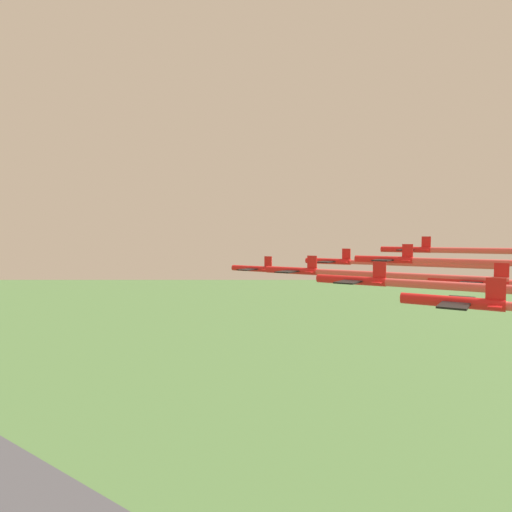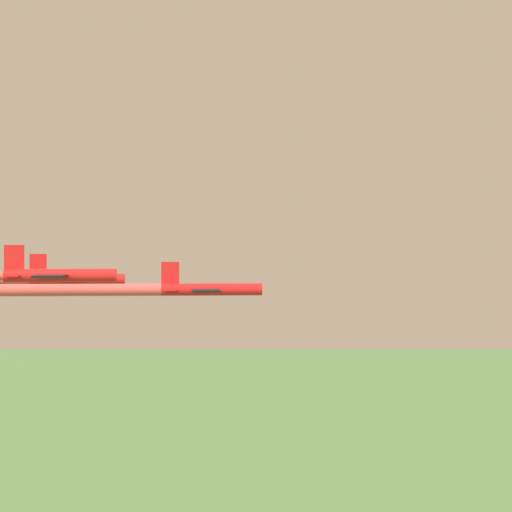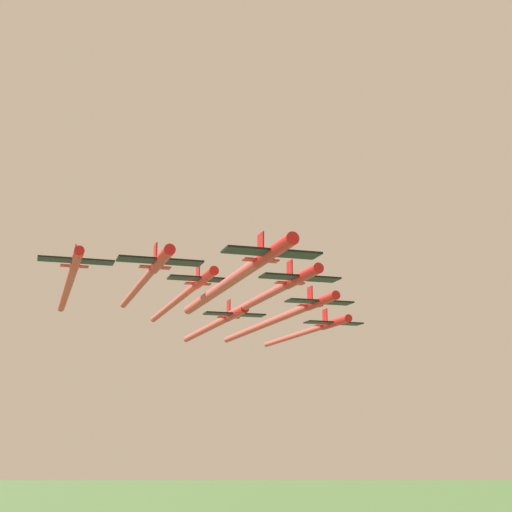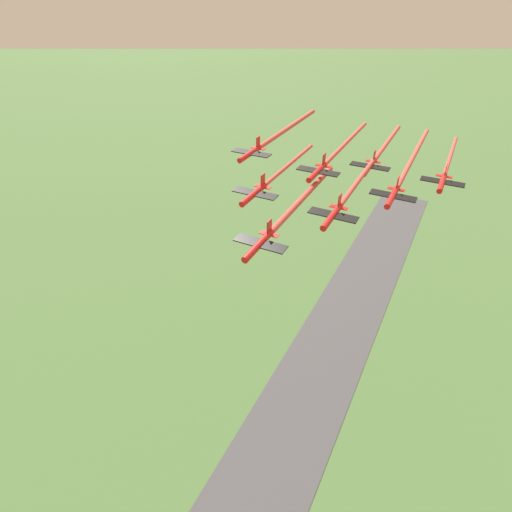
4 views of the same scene
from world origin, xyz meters
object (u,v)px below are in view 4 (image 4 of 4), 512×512
object	(u,v)px
jet_6	(442,182)
jet_5	(251,153)
jet_7	(370,166)
jet_2	(255,193)
jet_4	(318,171)
jet_0	(260,244)
jet_3	(393,196)
jet_1	(333,215)

from	to	relation	value
jet_6	jet_5	bearing A→B (deg)	18.78
jet_5	jet_6	size ratio (longest dim) A/B	1.00
jet_7	jet_2	bearing A→B (deg)	59.53
jet_7	jet_4	bearing A→B (deg)	59.53
jet_4	jet_6	xyz separation A→B (m)	(29.38, -11.34, -3.33)
jet_7	jet_0	bearing A→B (deg)	78.91
jet_5	jet_7	distance (m)	31.76
jet_0	jet_3	size ratio (longest dim) A/B	1.00
jet_4	jet_6	world-z (taller)	jet_4
jet_2	jet_3	xyz separation A→B (m)	(29.38, -11.34, -1.21)
jet_2	jet_4	xyz separation A→B (m)	(17.80, 2.78, 1.26)
jet_6	jet_7	bearing A→B (deg)	0.00
jet_7	jet_6	bearing A→B (deg)	-180.00
jet_6	jet_7	size ratio (longest dim) A/B	1.00
jet_0	jet_1	distance (m)	18.03
jet_5	jet_6	xyz separation A→B (m)	(40.96, -25.47, -4.86)
jet_6	jet_0	bearing A→B (deg)	59.53
jet_5	jet_6	world-z (taller)	jet_5
jet_1	jet_2	distance (m)	18.29
jet_3	jet_7	world-z (taller)	jet_3
jet_7	jet_5	bearing A→B (deg)	29.54
jet_4	jet_6	size ratio (longest dim) A/B	1.00
jet_3	jet_6	bearing A→B (deg)	-120.47
jet_3	jet_6	world-z (taller)	jet_3
jet_1	jet_4	world-z (taller)	jet_4
jet_2	jet_3	bearing A→B (deg)	-150.46
jet_1	jet_4	distance (m)	18.15
jet_4	jet_5	world-z (taller)	jet_5
jet_3	jet_2	bearing A→B (deg)	29.54
jet_0	jet_6	world-z (taller)	jet_0
jet_2	jet_6	distance (m)	47.99
jet_0	jet_2	distance (m)	18.10
jet_1	jet_7	size ratio (longest dim) A/B	1.00
jet_3	jet_7	xyz separation A→B (m)	(6.22, 16.91, -0.14)
jet_0	jet_4	size ratio (longest dim) A/B	1.00
jet_2	jet_6	world-z (taller)	jet_2
jet_3	jet_5	bearing A→B (deg)	-0.00
jet_2	jet_6	bearing A→B (deg)	-139.64
jet_4	jet_7	size ratio (longest dim) A/B	1.00
jet_5	jet_1	bearing A→B (deg)	150.46
jet_0	jet_2	world-z (taller)	jet_2
jet_1	jet_7	bearing A→B (deg)	-90.00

